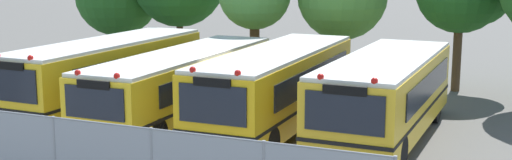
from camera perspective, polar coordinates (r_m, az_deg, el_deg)
ground_plane at (r=22.68m, az=-1.99°, el=-3.82°), size 160.00×160.00×0.00m
school_bus_0 at (r=24.93m, az=-12.69°, el=0.65°), size 2.71×9.79×2.76m
school_bus_1 at (r=23.07m, az=-6.24°, el=-0.23°), size 2.47×10.43×2.53m
school_bus_2 at (r=21.68m, az=1.85°, el=-0.54°), size 2.50×9.78×2.78m
school_bus_3 at (r=20.96m, az=11.15°, el=-1.19°), size 2.78×9.27×2.74m
chainlink_fence at (r=15.94m, az=-16.98°, el=-6.54°), size 15.64×0.07×2.08m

